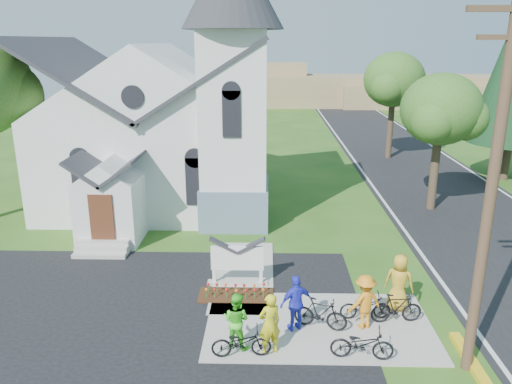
{
  "coord_description": "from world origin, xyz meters",
  "views": [
    {
      "loc": [
        -0.13,
        -13.21,
        8.53
      ],
      "look_at": [
        -0.57,
        5.0,
        2.99
      ],
      "focal_mm": 35.0,
      "sensor_mm": 36.0,
      "label": 1
    }
  ],
  "objects_px": {
    "utility_pole": "(496,176)",
    "cyclist_0": "(270,324)",
    "cyclist_2": "(296,303)",
    "bike_3": "(396,308)",
    "bike_1": "(320,313)",
    "cyclist_3": "(365,302)",
    "bike_4": "(362,344)",
    "bike_2": "(365,306)",
    "cyclist_1": "(236,320)",
    "bike_0": "(241,342)",
    "church_sign": "(237,259)",
    "cyclist_4": "(399,282)"
  },
  "relations": [
    {
      "from": "utility_pole",
      "to": "cyclist_0",
      "type": "relative_size",
      "value": 5.43
    },
    {
      "from": "cyclist_2",
      "to": "bike_3",
      "type": "distance_m",
      "value": 3.22
    },
    {
      "from": "bike_1",
      "to": "cyclist_3",
      "type": "relative_size",
      "value": 0.96
    },
    {
      "from": "cyclist_2",
      "to": "bike_4",
      "type": "bearing_deg",
      "value": 117.3
    },
    {
      "from": "utility_pole",
      "to": "bike_3",
      "type": "height_order",
      "value": "utility_pole"
    },
    {
      "from": "bike_2",
      "to": "utility_pole",
      "type": "bearing_deg",
      "value": -138.69
    },
    {
      "from": "bike_1",
      "to": "bike_4",
      "type": "distance_m",
      "value": 1.81
    },
    {
      "from": "cyclist_1",
      "to": "bike_3",
      "type": "relative_size",
      "value": 1.03
    },
    {
      "from": "cyclist_0",
      "to": "bike_0",
      "type": "relative_size",
      "value": 1.1
    },
    {
      "from": "bike_1",
      "to": "bike_2",
      "type": "distance_m",
      "value": 1.6
    },
    {
      "from": "cyclist_1",
      "to": "bike_2",
      "type": "bearing_deg",
      "value": -133.92
    },
    {
      "from": "church_sign",
      "to": "bike_0",
      "type": "xyz_separation_m",
      "value": [
        0.37,
        -4.39,
        -0.54
      ]
    },
    {
      "from": "cyclist_1",
      "to": "cyclist_3",
      "type": "distance_m",
      "value": 4.0
    },
    {
      "from": "church_sign",
      "to": "bike_3",
      "type": "height_order",
      "value": "church_sign"
    },
    {
      "from": "church_sign",
      "to": "bike_2",
      "type": "height_order",
      "value": "church_sign"
    },
    {
      "from": "bike_2",
      "to": "bike_4",
      "type": "height_order",
      "value": "bike_4"
    },
    {
      "from": "utility_pole",
      "to": "bike_1",
      "type": "relative_size",
      "value": 6.0
    },
    {
      "from": "bike_3",
      "to": "utility_pole",
      "type": "bearing_deg",
      "value": -152.29
    },
    {
      "from": "cyclist_2",
      "to": "bike_3",
      "type": "height_order",
      "value": "cyclist_2"
    },
    {
      "from": "cyclist_2",
      "to": "cyclist_3",
      "type": "bearing_deg",
      "value": 161.07
    },
    {
      "from": "cyclist_3",
      "to": "cyclist_4",
      "type": "relative_size",
      "value": 0.9
    },
    {
      "from": "bike_0",
      "to": "cyclist_3",
      "type": "distance_m",
      "value": 4.03
    },
    {
      "from": "bike_0",
      "to": "bike_1",
      "type": "bearing_deg",
      "value": -62.56
    },
    {
      "from": "utility_pole",
      "to": "cyclist_0",
      "type": "height_order",
      "value": "utility_pole"
    },
    {
      "from": "cyclist_0",
      "to": "bike_2",
      "type": "distance_m",
      "value": 3.61
    },
    {
      "from": "utility_pole",
      "to": "church_sign",
      "type": "bearing_deg",
      "value": 144.4
    },
    {
      "from": "bike_0",
      "to": "bike_4",
      "type": "bearing_deg",
      "value": -95.35
    },
    {
      "from": "cyclist_4",
      "to": "bike_2",
      "type": "bearing_deg",
      "value": 51.32
    },
    {
      "from": "cyclist_0",
      "to": "bike_0",
      "type": "distance_m",
      "value": 0.94
    },
    {
      "from": "church_sign",
      "to": "cyclist_3",
      "type": "bearing_deg",
      "value": -34.73
    },
    {
      "from": "cyclist_0",
      "to": "bike_4",
      "type": "relative_size",
      "value": 1.06
    },
    {
      "from": "cyclist_4",
      "to": "church_sign",
      "type": "bearing_deg",
      "value": 6.23
    },
    {
      "from": "bike_0",
      "to": "bike_2",
      "type": "bearing_deg",
      "value": -66.51
    },
    {
      "from": "cyclist_3",
      "to": "utility_pole",
      "type": "bearing_deg",
      "value": 118.74
    },
    {
      "from": "utility_pole",
      "to": "cyclist_2",
      "type": "distance_m",
      "value": 6.64
    },
    {
      "from": "cyclist_1",
      "to": "bike_1",
      "type": "xyz_separation_m",
      "value": [
        2.51,
        1.0,
        -0.34
      ]
    },
    {
      "from": "bike_0",
      "to": "bike_3",
      "type": "bearing_deg",
      "value": -73.44
    },
    {
      "from": "bike_4",
      "to": "church_sign",
      "type": "bearing_deg",
      "value": 45.17
    },
    {
      "from": "church_sign",
      "to": "cyclist_1",
      "type": "distance_m",
      "value": 3.9
    },
    {
      "from": "bike_1",
      "to": "bike_4",
      "type": "relative_size",
      "value": 0.96
    },
    {
      "from": "utility_pole",
      "to": "bike_3",
      "type": "bearing_deg",
      "value": 123.32
    },
    {
      "from": "utility_pole",
      "to": "bike_1",
      "type": "height_order",
      "value": "utility_pole"
    },
    {
      "from": "bike_0",
      "to": "cyclist_3",
      "type": "xyz_separation_m",
      "value": [
        3.68,
        1.58,
        0.43
      ]
    },
    {
      "from": "cyclist_1",
      "to": "bike_2",
      "type": "xyz_separation_m",
      "value": [
        3.99,
        1.59,
        -0.41
      ]
    },
    {
      "from": "cyclist_0",
      "to": "bike_1",
      "type": "relative_size",
      "value": 1.1
    },
    {
      "from": "cyclist_0",
      "to": "cyclist_3",
      "type": "height_order",
      "value": "cyclist_0"
    },
    {
      "from": "bike_0",
      "to": "cyclist_3",
      "type": "relative_size",
      "value": 0.96
    },
    {
      "from": "cyclist_1",
      "to": "cyclist_4",
      "type": "xyz_separation_m",
      "value": [
        5.16,
        2.2,
        0.13
      ]
    },
    {
      "from": "bike_3",
      "to": "bike_4",
      "type": "distance_m",
      "value": 2.37
    },
    {
      "from": "bike_0",
      "to": "bike_3",
      "type": "xyz_separation_m",
      "value": [
        4.75,
        1.89,
        0.05
      ]
    }
  ]
}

